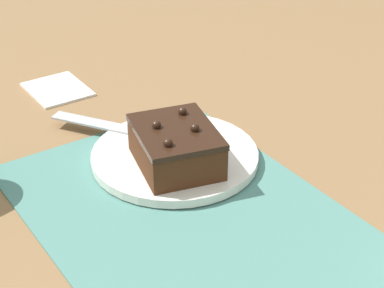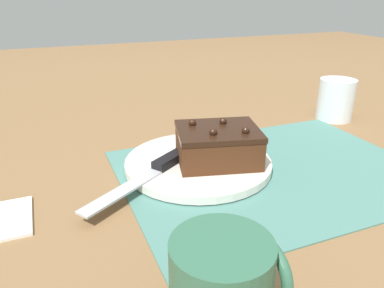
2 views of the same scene
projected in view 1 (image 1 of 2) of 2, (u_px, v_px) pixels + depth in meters
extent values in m
plane|color=olive|center=(183.00, 212.00, 0.79)|extent=(3.00, 3.00, 0.00)
cube|color=slate|center=(183.00, 211.00, 0.79)|extent=(0.46, 0.34, 0.00)
cylinder|color=white|center=(175.00, 156.00, 0.88)|extent=(0.23, 0.23, 0.01)
cube|color=#472614|center=(176.00, 149.00, 0.84)|extent=(0.14, 0.12, 0.05)
cube|color=black|center=(176.00, 132.00, 0.83)|extent=(0.14, 0.13, 0.01)
sphere|color=black|center=(182.00, 111.00, 0.86)|extent=(0.01, 0.01, 0.01)
sphere|color=black|center=(156.00, 125.00, 0.83)|extent=(0.01, 0.01, 0.01)
sphere|color=black|center=(195.00, 128.00, 0.82)|extent=(0.01, 0.01, 0.01)
sphere|color=black|center=(168.00, 143.00, 0.79)|extent=(0.01, 0.01, 0.01)
cube|color=black|center=(158.00, 133.00, 0.91)|extent=(0.07, 0.05, 0.01)
cube|color=#B7BABF|center=(95.00, 124.00, 0.95)|extent=(0.13, 0.10, 0.00)
cube|color=white|center=(57.00, 88.00, 1.08)|extent=(0.11, 0.09, 0.01)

